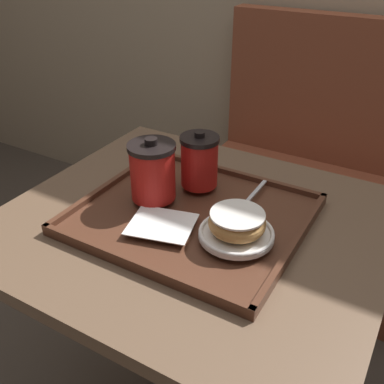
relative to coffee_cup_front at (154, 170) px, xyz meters
The scene contains 9 objects.
booth_bench 1.07m from the coffee_cup_front, 66.50° to the left, with size 1.33×0.44×1.00m.
cafe_table 0.29m from the coffee_cup_front, ahead, with size 0.77×0.69×0.75m.
serving_tray 0.12m from the coffee_cup_front, ahead, with size 0.45×0.39×0.02m.
napkin_paper 0.12m from the coffee_cup_front, 49.03° to the right, with size 0.15×0.13×0.00m.
coffee_cup_front is the anchor object (origin of this frame).
coffee_cup_rear 0.11m from the coffee_cup_front, 57.76° to the left, with size 0.08×0.08×0.13m.
plate_with_chocolate_donut 0.22m from the coffee_cup_front, 11.81° to the right, with size 0.14×0.14×0.01m.
donut_chocolate_glazed 0.22m from the coffee_cup_front, 11.81° to the right, with size 0.11×0.11×0.04m.
spoon 0.20m from the coffee_cup_front, 21.83° to the left, with size 0.02×0.14×0.01m.
Camera 1 is at (0.38, -0.66, 1.27)m, focal length 42.00 mm.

